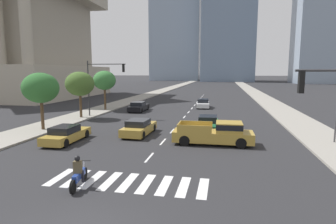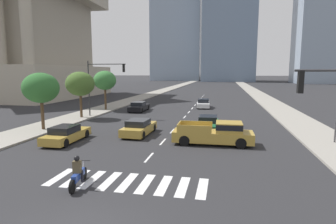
{
  "view_description": "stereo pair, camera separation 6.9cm",
  "coord_description": "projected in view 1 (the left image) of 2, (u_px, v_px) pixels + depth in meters",
  "views": [
    {
      "loc": [
        4.36,
        -7.33,
        5.25
      ],
      "look_at": [
        0.0,
        14.83,
        2.0
      ],
      "focal_mm": 29.84,
      "sensor_mm": 36.0,
      "label": 1
    },
    {
      "loc": [
        4.43,
        -7.32,
        5.25
      ],
      "look_at": [
        0.0,
        14.83,
        2.0
      ],
      "focal_mm": 29.84,
      "sensor_mm": 36.0,
      "label": 2
    }
  ],
  "objects": [
    {
      "name": "sedan_gold_2",
      "position": [
        139.0,
        128.0,
        23.5
      ],
      "size": [
        2.01,
        4.62,
        1.3
      ],
      "rotation": [
        0.0,
        0.0,
        1.53
      ],
      "color": "#B28E38",
      "rests_on": "ground"
    },
    {
      "name": "lane_divider_center",
      "position": [
        192.0,
        108.0,
        40.58
      ],
      "size": [
        0.14,
        50.0,
        0.01
      ],
      "color": "silver",
      "rests_on": "ground"
    },
    {
      "name": "motorcycle_lead",
      "position": [
        79.0,
        174.0,
        12.86
      ],
      "size": [
        0.75,
        2.22,
        1.49
      ],
      "rotation": [
        0.0,
        0.0,
        1.75
      ],
      "color": "black",
      "rests_on": "ground"
    },
    {
      "name": "sedan_gold_0",
      "position": [
        66.0,
        134.0,
        21.02
      ],
      "size": [
        1.82,
        4.5,
        1.26
      ],
      "rotation": [
        0.0,
        0.0,
        1.58
      ],
      "color": "#B28E38",
      "rests_on": "ground"
    },
    {
      "name": "traffic_signal_far",
      "position": [
        101.0,
        78.0,
        31.98
      ],
      "size": [
        4.88,
        0.28,
        6.38
      ],
      "color": "#333335",
      "rests_on": "sidewalk_west"
    },
    {
      "name": "street_tree_third",
      "position": [
        104.0,
        81.0,
        37.7
      ],
      "size": [
        3.05,
        3.05,
        5.27
      ],
      "color": "#4C3823",
      "rests_on": "sidewalk_west"
    },
    {
      "name": "sedan_white_4",
      "position": [
        203.0,
        104.0,
        41.26
      ],
      "size": [
        2.07,
        4.35,
        1.28
      ],
      "rotation": [
        0.0,
        0.0,
        -1.5
      ],
      "color": "silver",
      "rests_on": "ground"
    },
    {
      "name": "sedan_black_1",
      "position": [
        139.0,
        107.0,
        37.56
      ],
      "size": [
        1.9,
        4.78,
        1.29
      ],
      "rotation": [
        0.0,
        0.0,
        1.59
      ],
      "color": "black",
      "rests_on": "ground"
    },
    {
      "name": "sidewalk_west",
      "position": [
        105.0,
        108.0,
        40.16
      ],
      "size": [
        4.0,
        260.0,
        0.15
      ],
      "primitive_type": "cube",
      "color": "gray",
      "rests_on": "ground"
    },
    {
      "name": "sedan_green_3",
      "position": [
        208.0,
        123.0,
        25.55
      ],
      "size": [
        1.98,
        4.53,
        1.25
      ],
      "rotation": [
        0.0,
        0.0,
        -1.55
      ],
      "color": "#1E6038",
      "rests_on": "ground"
    },
    {
      "name": "sidewalk_east",
      "position": [
        285.0,
        113.0,
        35.49
      ],
      "size": [
        4.0,
        260.0,
        0.15
      ],
      "primitive_type": "cube",
      "color": "gray",
      "rests_on": "ground"
    },
    {
      "name": "street_tree_nearest",
      "position": [
        41.0,
        88.0,
        24.54
      ],
      "size": [
        3.14,
        3.14,
        5.05
      ],
      "color": "#4C3823",
      "rests_on": "sidewalk_west"
    },
    {
      "name": "street_tree_second",
      "position": [
        80.0,
        84.0,
        31.23
      ],
      "size": [
        3.2,
        3.2,
        5.14
      ],
      "color": "#4C3823",
      "rests_on": "sidewalk_west"
    },
    {
      "name": "war_memorial",
      "position": [
        13.0,
        4.0,
        57.3
      ],
      "size": [
        29.17,
        29.17,
        37.26
      ],
      "rotation": [
        0.0,
        0.0,
        -0.0
      ],
      "color": "#B2A893",
      "rests_on": "ground"
    },
    {
      "name": "pickup_truck",
      "position": [
        217.0,
        133.0,
        20.31
      ],
      "size": [
        5.79,
        2.03,
        1.67
      ],
      "rotation": [
        0.0,
        0.0,
        0.01
      ],
      "color": "#B28E38",
      "rests_on": "ground"
    },
    {
      "name": "crosswalk_near",
      "position": [
        128.0,
        182.0,
        13.39
      ],
      "size": [
        7.65,
        2.37,
        0.01
      ],
      "color": "silver",
      "rests_on": "ground"
    }
  ]
}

